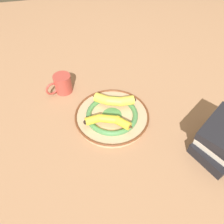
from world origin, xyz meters
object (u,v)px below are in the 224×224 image
(coffee_mug, at_px, (62,84))
(banana_a, at_px, (109,121))
(decorative_bowl, at_px, (112,116))
(banana_b, at_px, (113,100))

(coffee_mug, bearing_deg, banana_a, 94.05)
(decorative_bowl, height_order, coffee_mug, coffee_mug)
(banana_a, xyz_separation_m, banana_b, (-0.10, 0.04, 0.00))
(decorative_bowl, distance_m, banana_b, 0.07)
(banana_a, height_order, coffee_mug, coffee_mug)
(banana_a, distance_m, banana_b, 0.11)
(banana_a, relative_size, coffee_mug, 1.57)
(decorative_bowl, bearing_deg, banana_b, 161.73)
(decorative_bowl, bearing_deg, banana_a, -24.55)
(coffee_mug, bearing_deg, decorative_bowl, 103.54)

